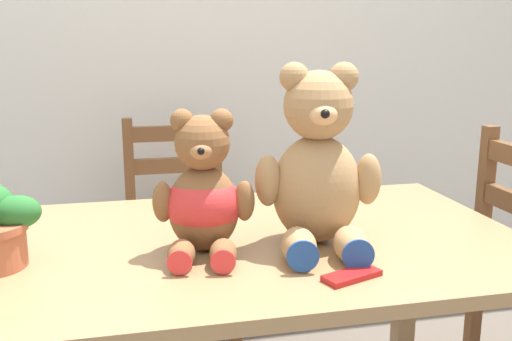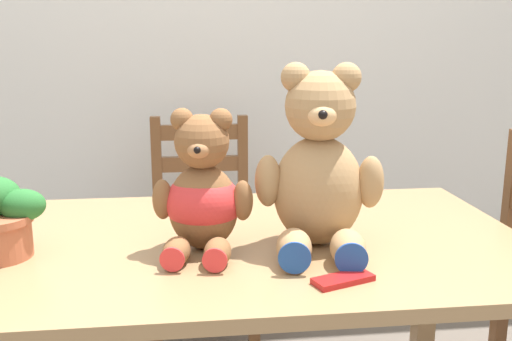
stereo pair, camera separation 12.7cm
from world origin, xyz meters
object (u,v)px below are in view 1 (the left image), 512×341
(wooden_chair_behind, at_px, (179,237))
(teddy_bear_right, at_px, (318,168))
(chocolate_bar, at_px, (352,276))
(teddy_bear_left, at_px, (203,196))

(wooden_chair_behind, relative_size, teddy_bear_right, 2.20)
(chocolate_bar, bearing_deg, teddy_bear_right, 91.08)
(teddy_bear_right, height_order, chocolate_bar, teddy_bear_right)
(wooden_chair_behind, distance_m, teddy_bear_right, 1.05)
(teddy_bear_right, bearing_deg, wooden_chair_behind, -65.71)
(teddy_bear_left, distance_m, chocolate_bar, 0.36)
(wooden_chair_behind, height_order, chocolate_bar, wooden_chair_behind)
(teddy_bear_left, bearing_deg, chocolate_bar, 150.70)
(teddy_bear_left, xyz_separation_m, chocolate_bar, (0.26, -0.22, -0.12))
(wooden_chair_behind, xyz_separation_m, chocolate_bar, (0.25, -1.12, 0.29))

